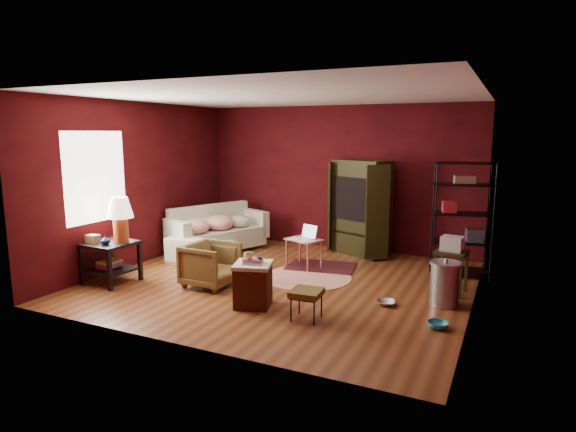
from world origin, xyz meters
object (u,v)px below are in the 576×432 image
object	(u,v)px
sofa	(217,229)
laptop_desk	(304,242)
tv_armoire	(360,206)
hamper	(253,284)
armchair	(211,262)
wire_shelving	(463,214)
side_table	(115,232)

from	to	relation	value
sofa	laptop_desk	size ratio (longest dim) A/B	3.20
laptop_desk	tv_armoire	size ratio (longest dim) A/B	0.41
hamper	sofa	bearing A→B (deg)	132.18
sofa	armchair	bearing A→B (deg)	-155.39
hamper	wire_shelving	distance (m)	3.56
tv_armoire	sofa	bearing A→B (deg)	-136.74
sofa	armchair	distance (m)	2.14
sofa	laptop_desk	xyz separation A→B (m)	(1.96, -0.31, -0.00)
hamper	tv_armoire	world-z (taller)	tv_armoire
wire_shelving	hamper	bearing A→B (deg)	-145.72
side_table	laptop_desk	world-z (taller)	side_table
sofa	laptop_desk	world-z (taller)	sofa
tv_armoire	side_table	bearing A→B (deg)	-109.17
sofa	armchair	size ratio (longest dim) A/B	3.19
sofa	tv_armoire	size ratio (longest dim) A/B	1.30
wire_shelving	side_table	bearing A→B (deg)	-165.12
hamper	laptop_desk	distance (m)	2.00
sofa	side_table	bearing A→B (deg)	166.06
sofa	hamper	world-z (taller)	sofa
armchair	laptop_desk	xyz separation A→B (m)	(0.87, 1.52, 0.08)
hamper	wire_shelving	bearing A→B (deg)	47.94
armchair	tv_armoire	world-z (taller)	tv_armoire
armchair	tv_armoire	bearing A→B (deg)	-25.82
side_table	hamper	xyz separation A→B (m)	(2.40, -0.02, -0.49)
armchair	side_table	xyz separation A→B (m)	(-1.40, -0.46, 0.43)
armchair	wire_shelving	xyz separation A→B (m)	(3.33, 2.12, 0.64)
laptop_desk	armchair	bearing A→B (deg)	-98.87
hamper	tv_armoire	bearing A→B (deg)	82.24
armchair	laptop_desk	world-z (taller)	armchair
armchair	hamper	bearing A→B (deg)	-114.32
hamper	laptop_desk	xyz separation A→B (m)	(-0.13, 2.00, 0.14)
sofa	laptop_desk	bearing A→B (deg)	-105.25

